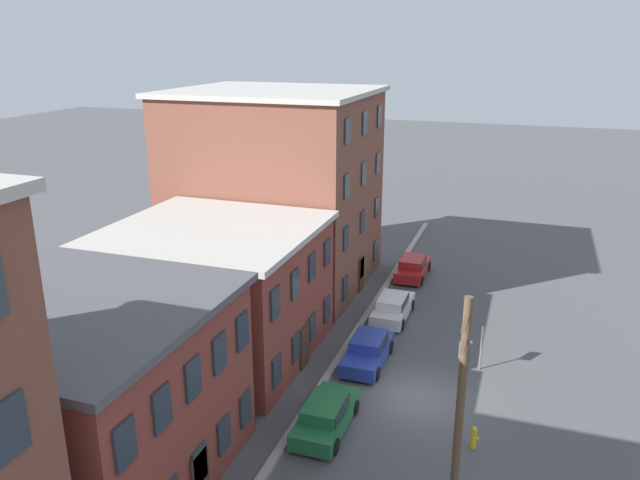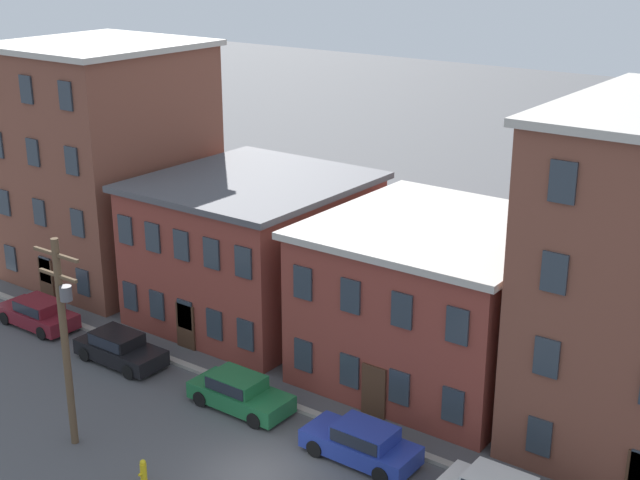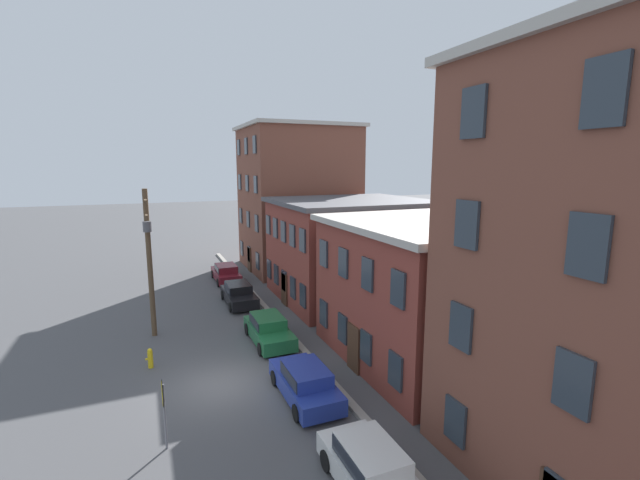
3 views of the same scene
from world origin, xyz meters
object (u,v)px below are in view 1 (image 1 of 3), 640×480
Objects in this scene: utility_pole at (461,398)px; fire_hydrant at (474,437)px; caution_sign at (482,339)px; car_green at (326,414)px; car_red at (413,266)px; car_white at (393,306)px; car_blue at (368,349)px.

fire_hydrant is (4.07, -0.29, -4.15)m from utility_pole.
fire_hydrant is at bearing -176.94° from caution_sign.
fire_hydrant is (-6.51, -0.35, -1.19)m from caution_sign.
car_green is 1.00× the size of car_red.
utility_pole is (-15.00, -5.51, 3.89)m from car_white.
utility_pole reaches higher than fire_hydrant.
car_blue is 1.00× the size of car_red.
caution_sign reaches higher than car_blue.
utility_pole is 8.58× the size of fire_hydrant.
utility_pole is (-3.27, -5.72, 3.89)m from car_green.
car_red is (12.63, 0.16, 0.00)m from car_blue.
car_green is 18.78m from car_red.
utility_pole is at bearing 175.88° from fire_hydrant.
car_blue is at bearing 179.81° from car_white.
car_green is at bearing 179.91° from car_red.
caution_sign reaches higher than car_white.
car_blue is 5.67m from caution_sign.
car_blue is 1.00× the size of car_white.
caution_sign is (7.31, -5.66, 0.93)m from car_green.
car_blue is 12.63m from car_red.
caution_sign is 10.98m from utility_pole.
car_blue is at bearing 30.40° from utility_pole.
car_white is at bearing -0.19° from car_blue.
caution_sign is at bearing 0.30° from utility_pole.
car_red is at bearing 1.47° from car_white.
caution_sign is 2.61× the size of fire_hydrant.
car_white and car_red have the same top height.
utility_pole is (-10.58, -0.05, 2.96)m from caution_sign.
caution_sign is 6.63m from fire_hydrant.
car_green is 6.07m from fire_hydrant.
car_green is 1.00× the size of car_blue.
car_green is 0.53× the size of utility_pole.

